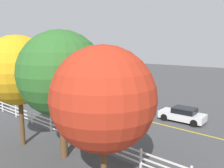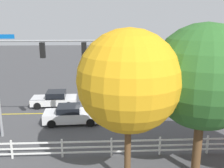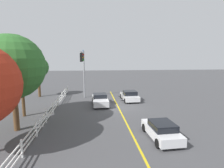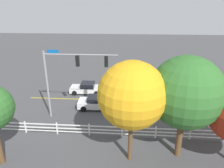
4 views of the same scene
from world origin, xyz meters
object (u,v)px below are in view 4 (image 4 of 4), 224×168
object	(u,v)px
car_0	(180,91)
tree_3	(186,93)
car_2	(97,103)
tree_2	(132,95)
car_1	(87,88)

from	to	relation	value
car_0	tree_3	size ratio (longest dim) A/B	0.53
car_2	tree_3	world-z (taller)	tree_3
car_0	car_2	xyz separation A→B (m)	(9.96, 4.14, 0.03)
tree_2	tree_3	size ratio (longest dim) A/B	0.97
car_1	car_2	xyz separation A→B (m)	(-1.97, 4.18, 0.02)
car_1	tree_2	bearing A→B (deg)	112.84
tree_3	car_0	bearing A→B (deg)	-103.71
car_0	tree_2	distance (m)	14.39
tree_3	tree_2	bearing A→B (deg)	11.29
tree_2	tree_3	xyz separation A→B (m)	(-3.67, -0.73, -0.02)
car_2	tree_2	distance (m)	9.78
car_1	tree_2	distance (m)	14.04
car_0	car_2	bearing A→B (deg)	19.81
car_0	car_1	world-z (taller)	car_1
car_2	tree_2	bearing A→B (deg)	-67.84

